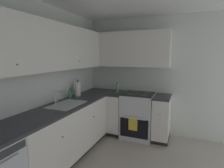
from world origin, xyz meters
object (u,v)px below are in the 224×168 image
(oven_range, at_px, (138,115))
(soap_bottle, at_px, (70,94))
(paper_towel_roll, at_px, (78,89))
(oil_bottle, at_px, (117,88))

(oven_range, distance_m, soap_bottle, 1.45)
(oven_range, height_order, paper_towel_roll, paper_towel_roll)
(soap_bottle, relative_size, oil_bottle, 0.84)
(oven_range, relative_size, oil_bottle, 4.84)
(soap_bottle, bearing_deg, paper_towel_roll, -5.09)
(soap_bottle, height_order, oil_bottle, oil_bottle)
(paper_towel_roll, bearing_deg, soap_bottle, 174.91)
(oil_bottle, bearing_deg, oven_range, -87.66)
(oven_range, xyz_separation_m, oil_bottle, (-0.02, 0.45, 0.54))
(soap_bottle, bearing_deg, oven_range, -51.66)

